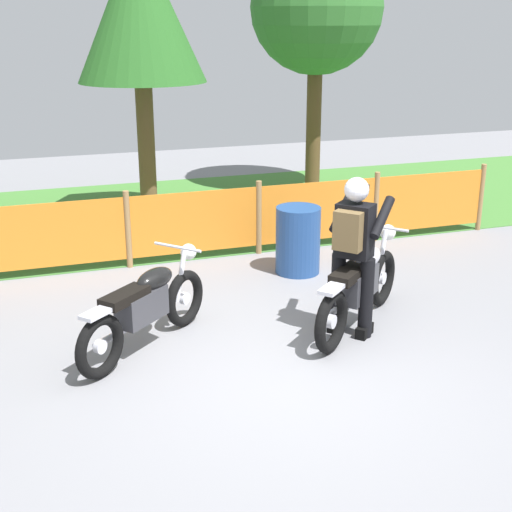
# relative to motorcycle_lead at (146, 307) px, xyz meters

# --- Properties ---
(ground) EXTENTS (24.00, 24.00, 0.02)m
(ground) POSITION_rel_motorcycle_lead_xyz_m (1.14, -0.98, -0.46)
(ground) COLOR gray
(grass_verge) EXTENTS (24.00, 5.03, 0.01)m
(grass_verge) POSITION_rel_motorcycle_lead_xyz_m (1.14, 5.04, -0.45)
(grass_verge) COLOR #427A33
(grass_verge) RESTS_ON ground
(barrier_fence) EXTENTS (9.26, 0.08, 1.05)m
(barrier_fence) POSITION_rel_motorcycle_lead_xyz_m (1.14, 2.52, 0.09)
(barrier_fence) COLOR #997547
(barrier_fence) RESTS_ON ground
(tree_near_left) EXTENTS (2.03, 2.03, 4.47)m
(tree_near_left) POSITION_rel_motorcycle_lead_xyz_m (0.95, 4.96, 2.85)
(tree_near_left) COLOR brown
(tree_near_left) RESTS_ON ground
(tree_near_right) EXTENTS (2.40, 2.40, 4.57)m
(tree_near_right) POSITION_rel_motorcycle_lead_xyz_m (4.31, 5.89, 2.89)
(tree_near_right) COLOR brown
(tree_near_right) RESTS_ON ground
(motorcycle_lead) EXTENTS (1.55, 1.40, 0.94)m
(motorcycle_lead) POSITION_rel_motorcycle_lead_xyz_m (0.00, 0.00, 0.00)
(motorcycle_lead) COLOR black
(motorcycle_lead) RESTS_ON ground
(motorcycle_trailing) EXTENTS (1.63, 1.45, 0.98)m
(motorcycle_trailing) POSITION_rel_motorcycle_lead_xyz_m (2.28, -0.18, 0.02)
(motorcycle_trailing) COLOR black
(motorcycle_trailing) RESTS_ON ground
(rider_trailing) EXTENTS (0.78, 0.75, 1.69)m
(rider_trailing) POSITION_rel_motorcycle_lead_xyz_m (2.11, -0.33, 0.50)
(rider_trailing) COLOR black
(rider_trailing) RESTS_ON ground
(oil_drum) EXTENTS (0.58, 0.58, 0.88)m
(oil_drum) POSITION_rel_motorcycle_lead_xyz_m (2.29, 1.62, -0.01)
(oil_drum) COLOR navy
(oil_drum) RESTS_ON ground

